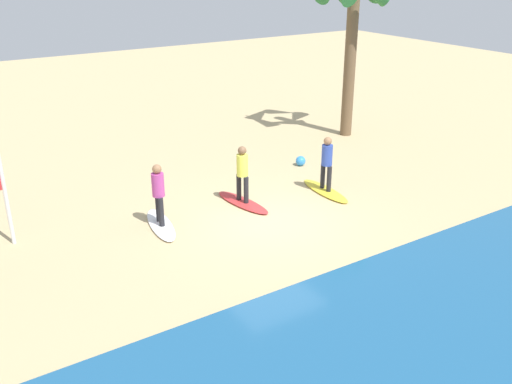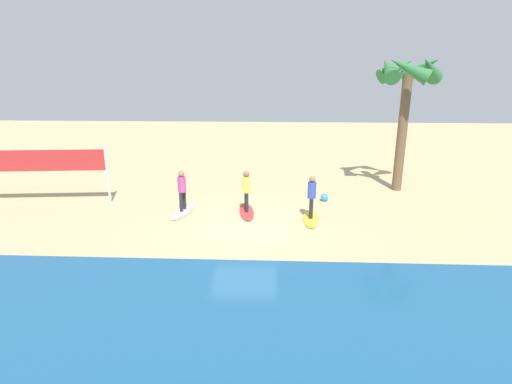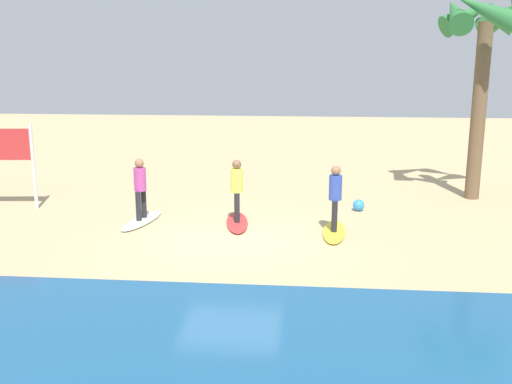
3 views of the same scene
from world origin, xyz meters
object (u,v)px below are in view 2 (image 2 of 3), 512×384
(surfboard_red, at_px, (246,212))
(surfer_white, at_px, (182,188))
(surfer_yellow, at_px, (312,194))
(surfboard_white, at_px, (183,211))
(beach_ball, at_px, (324,197))
(palm_tree, at_px, (408,81))
(surfer_red, at_px, (246,188))
(surfboard_yellow, at_px, (311,218))

(surfboard_red, distance_m, surfer_white, 2.76)
(surfboard_red, bearing_deg, surfer_yellow, 68.13)
(surfer_yellow, distance_m, surfboard_white, 5.24)
(surfer_white, height_order, beach_ball, surfer_white)
(palm_tree, xyz_separation_m, beach_ball, (3.66, 1.90, -4.88))
(surfboard_red, bearing_deg, surfer_red, -8.15)
(surfer_yellow, xyz_separation_m, surfboard_red, (2.54, -0.62, -0.99))
(surfer_yellow, relative_size, surfboard_red, 0.78)
(surfboard_yellow, bearing_deg, surfer_yellow, -176.47)
(surfboard_white, relative_size, palm_tree, 0.33)
(surfboard_yellow, height_order, palm_tree, palm_tree)
(surfer_yellow, bearing_deg, surfboard_white, -6.14)
(beach_ball, bearing_deg, surfboard_red, 26.46)
(surfboard_yellow, relative_size, surfer_white, 1.28)
(surfer_red, xyz_separation_m, palm_tree, (-6.99, -3.55, 4.01))
(surfboard_yellow, bearing_deg, beach_ball, 164.49)
(surfer_red, relative_size, surfer_white, 1.00)
(beach_ball, bearing_deg, surfboard_yellow, 70.96)
(surfer_yellow, distance_m, palm_tree, 7.30)
(surfboard_white, bearing_deg, surfer_yellow, 94.19)
(surfer_yellow, height_order, surfboard_red, surfer_yellow)
(surfer_white, distance_m, beach_ball, 6.21)
(surfboard_red, relative_size, surfer_white, 1.28)
(palm_tree, distance_m, beach_ball, 6.39)
(surfer_yellow, relative_size, surfboard_white, 0.78)
(surfboard_white, distance_m, surfer_white, 0.99)
(surfer_yellow, distance_m, surfboard_red, 2.80)
(surfer_yellow, xyz_separation_m, surfer_red, (2.54, -0.62, 0.00))
(surfboard_white, bearing_deg, surfboard_yellow, 94.19)
(surfer_yellow, height_order, palm_tree, palm_tree)
(surfboard_yellow, distance_m, surfer_yellow, 0.99)
(surfboard_red, height_order, surfer_red, surfer_red)
(surfboard_red, height_order, palm_tree, palm_tree)
(surfboard_red, relative_size, surfer_red, 1.28)
(surfboard_white, height_order, palm_tree, palm_tree)
(surfboard_red, xyz_separation_m, surfer_white, (2.57, 0.07, 0.99))
(surfboard_red, xyz_separation_m, surfer_red, (-0.00, 0.00, 0.99))
(surfboard_red, xyz_separation_m, surfboard_white, (2.57, 0.07, 0.00))
(surfer_white, height_order, palm_tree, palm_tree)
(surfboard_yellow, xyz_separation_m, surfboard_red, (2.54, -0.62, 0.00))
(surfer_yellow, bearing_deg, palm_tree, -136.84)
(surfboard_red, distance_m, surfboard_white, 2.57)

